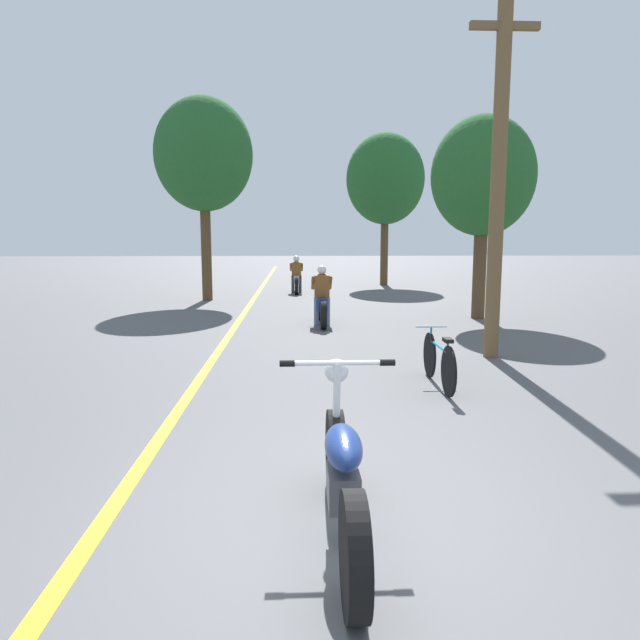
{
  "coord_description": "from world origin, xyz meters",
  "views": [
    {
      "loc": [
        -0.33,
        -3.41,
        1.98
      ],
      "look_at": [
        -0.01,
        4.08,
        0.9
      ],
      "focal_mm": 32.0,
      "sensor_mm": 36.0,
      "label": 1
    }
  ],
  "objects_px": {
    "motorcycle_foreground": "(343,476)",
    "bicycle_parked": "(439,361)",
    "utility_pole": "(498,173)",
    "motorcycle_rider_far": "(296,279)",
    "roadside_tree_left": "(204,155)",
    "roadside_tree_right_near": "(483,177)",
    "roadside_tree_right_far": "(385,179)",
    "motorcycle_rider_lead": "(322,302)"
  },
  "relations": [
    {
      "from": "roadside_tree_right_far",
      "to": "motorcycle_rider_far",
      "type": "bearing_deg",
      "value": -137.98
    },
    {
      "from": "roadside_tree_right_near",
      "to": "roadside_tree_left",
      "type": "xyz_separation_m",
      "value": [
        -7.34,
        4.45,
        1.08
      ]
    },
    {
      "from": "motorcycle_rider_far",
      "to": "roadside_tree_right_far",
      "type": "bearing_deg",
      "value": 42.02
    },
    {
      "from": "roadside_tree_right_far",
      "to": "motorcycle_rider_lead",
      "type": "bearing_deg",
      "value": -105.9
    },
    {
      "from": "roadside_tree_right_far",
      "to": "motorcycle_foreground",
      "type": "distance_m",
      "value": 21.15
    },
    {
      "from": "utility_pole",
      "to": "roadside_tree_left",
      "type": "distance_m",
      "value": 11.01
    },
    {
      "from": "motorcycle_rider_far",
      "to": "bicycle_parked",
      "type": "xyz_separation_m",
      "value": [
        1.88,
        -13.27,
        -0.17
      ]
    },
    {
      "from": "roadside_tree_right_near",
      "to": "roadside_tree_right_far",
      "type": "distance_m",
      "value": 10.24
    },
    {
      "from": "roadside_tree_right_near",
      "to": "bicycle_parked",
      "type": "xyz_separation_m",
      "value": [
        -2.61,
        -6.45,
        -3.08
      ]
    },
    {
      "from": "roadside_tree_right_near",
      "to": "motorcycle_rider_far",
      "type": "distance_m",
      "value": 8.67
    },
    {
      "from": "motorcycle_foreground",
      "to": "roadside_tree_right_near",
      "type": "bearing_deg",
      "value": 67.76
    },
    {
      "from": "roadside_tree_right_far",
      "to": "motorcycle_rider_lead",
      "type": "xyz_separation_m",
      "value": [
        -3.14,
        -11.03,
        -3.86
      ]
    },
    {
      "from": "roadside_tree_right_far",
      "to": "roadside_tree_right_near",
      "type": "bearing_deg",
      "value": -85.63
    },
    {
      "from": "utility_pole",
      "to": "motorcycle_foreground",
      "type": "bearing_deg",
      "value": -117.38
    },
    {
      "from": "roadside_tree_right_near",
      "to": "roadside_tree_left",
      "type": "height_order",
      "value": "roadside_tree_left"
    },
    {
      "from": "roadside_tree_left",
      "to": "motorcycle_rider_lead",
      "type": "xyz_separation_m",
      "value": [
        3.42,
        -5.31,
        -4.0
      ]
    },
    {
      "from": "bicycle_parked",
      "to": "motorcycle_rider_far",
      "type": "bearing_deg",
      "value": 98.05
    },
    {
      "from": "roadside_tree_right_near",
      "to": "motorcycle_foreground",
      "type": "xyz_separation_m",
      "value": [
        -4.22,
        -10.33,
        -2.98
      ]
    },
    {
      "from": "roadside_tree_left",
      "to": "utility_pole",
      "type": "bearing_deg",
      "value": -56.06
    },
    {
      "from": "motorcycle_foreground",
      "to": "bicycle_parked",
      "type": "height_order",
      "value": "motorcycle_foreground"
    },
    {
      "from": "roadside_tree_right_near",
      "to": "utility_pole",
      "type": "bearing_deg",
      "value": -105.27
    },
    {
      "from": "roadside_tree_right_near",
      "to": "roadside_tree_right_far",
      "type": "xyz_separation_m",
      "value": [
        -0.78,
        10.17,
        0.95
      ]
    },
    {
      "from": "motorcycle_rider_lead",
      "to": "motorcycle_rider_far",
      "type": "distance_m",
      "value": 7.7
    },
    {
      "from": "motorcycle_foreground",
      "to": "motorcycle_rider_far",
      "type": "xyz_separation_m",
      "value": [
        -0.26,
        17.15,
        0.07
      ]
    },
    {
      "from": "roadside_tree_left",
      "to": "roadside_tree_right_far",
      "type": "bearing_deg",
      "value": 41.03
    },
    {
      "from": "roadside_tree_left",
      "to": "bicycle_parked",
      "type": "height_order",
      "value": "roadside_tree_left"
    },
    {
      "from": "roadside_tree_right_far",
      "to": "motorcycle_rider_lead",
      "type": "height_order",
      "value": "roadside_tree_right_far"
    },
    {
      "from": "roadside_tree_right_near",
      "to": "roadside_tree_left",
      "type": "bearing_deg",
      "value": 148.76
    },
    {
      "from": "roadside_tree_right_far",
      "to": "motorcycle_rider_lead",
      "type": "distance_m",
      "value": 12.1
    },
    {
      "from": "roadside_tree_right_far",
      "to": "bicycle_parked",
      "type": "bearing_deg",
      "value": -96.29
    },
    {
      "from": "utility_pole",
      "to": "roadside_tree_right_far",
      "type": "distance_m",
      "value": 14.83
    },
    {
      "from": "motorcycle_rider_far",
      "to": "bicycle_parked",
      "type": "distance_m",
      "value": 13.4
    },
    {
      "from": "roadside_tree_left",
      "to": "motorcycle_rider_lead",
      "type": "bearing_deg",
      "value": -57.2
    },
    {
      "from": "roadside_tree_left",
      "to": "motorcycle_rider_far",
      "type": "bearing_deg",
      "value": 39.7
    },
    {
      "from": "bicycle_parked",
      "to": "roadside_tree_right_far",
      "type": "bearing_deg",
      "value": 83.71
    },
    {
      "from": "motorcycle_foreground",
      "to": "bicycle_parked",
      "type": "distance_m",
      "value": 4.21
    },
    {
      "from": "roadside_tree_right_near",
      "to": "motorcycle_rider_lead",
      "type": "height_order",
      "value": "roadside_tree_right_near"
    },
    {
      "from": "motorcycle_rider_far",
      "to": "bicycle_parked",
      "type": "relative_size",
      "value": 1.23
    },
    {
      "from": "utility_pole",
      "to": "motorcycle_rider_far",
      "type": "bearing_deg",
      "value": 105.81
    },
    {
      "from": "utility_pole",
      "to": "motorcycle_rider_far",
      "type": "distance_m",
      "value": 12.13
    },
    {
      "from": "utility_pole",
      "to": "motorcycle_rider_far",
      "type": "xyz_separation_m",
      "value": [
        -3.23,
        11.42,
        -2.49
      ]
    },
    {
      "from": "roadside_tree_right_near",
      "to": "motorcycle_foreground",
      "type": "bearing_deg",
      "value": -112.24
    }
  ]
}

